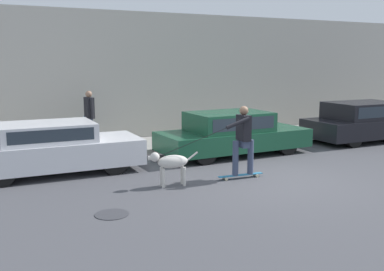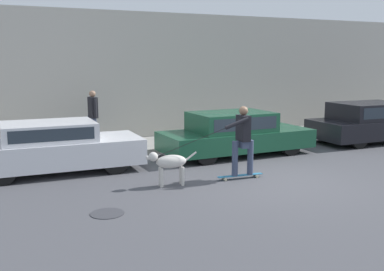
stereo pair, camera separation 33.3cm
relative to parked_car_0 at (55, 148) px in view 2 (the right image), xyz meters
name	(u,v)px [view 2 (the right image)]	position (x,y,z in m)	size (l,w,h in m)	color
ground_plane	(270,181)	(4.39, -2.84, -0.62)	(36.00, 36.00, 0.00)	#47474C
back_wall	(170,77)	(4.39, 3.36, 1.54)	(32.00, 0.30, 4.33)	#ADA89E
sidewalk_curb	(185,142)	(4.39, 2.11, -0.54)	(30.00, 2.16, 0.15)	gray
parked_car_0	(55,148)	(0.00, 0.00, 0.00)	(4.14, 1.77, 1.26)	black
parked_car_1	(235,134)	(5.07, 0.00, -0.01)	(4.49, 1.87, 1.26)	black
parked_car_2	(371,123)	(10.39, 0.00, 0.03)	(4.34, 1.91, 1.34)	black
dog	(169,162)	(2.12, -2.29, -0.09)	(1.14, 0.38, 0.78)	beige
skateboarder	(242,138)	(3.89, -2.41, 0.35)	(2.66, 0.59, 1.70)	beige
pedestrian_with_bag	(93,115)	(1.45, 2.33, 0.47)	(0.24, 0.67, 1.69)	#3D4760
manhole_cover	(107,213)	(0.42, -3.55, -0.61)	(0.61, 0.61, 0.01)	#38383D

